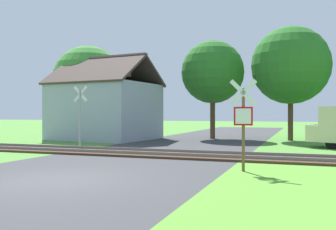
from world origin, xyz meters
name	(u,v)px	position (x,y,z in m)	size (l,w,h in m)	color
ground_plane	(56,180)	(0.00, 0.00, 0.00)	(160.00, 160.00, 0.00)	#4C8433
road_asphalt	(94,170)	(0.00, 2.00, 0.00)	(8.37, 80.00, 0.01)	#38383A
rail_track	(150,154)	(0.00, 6.85, 0.06)	(60.00, 2.60, 0.22)	#422D1E
stop_sign_near	(243,119)	(4.70, 3.38, 1.69)	(0.88, 0.17, 2.98)	brown
crossing_sign_far	(80,112)	(-4.72, 8.42, 1.94)	(0.88, 0.15, 3.36)	#9E9EA5
house	(105,109)	(-6.98, 15.18, 2.16)	(7.45, 6.87, 6.05)	#99A3B7
tree_right	(291,65)	(5.70, 18.36, 5.19)	(5.37, 5.37, 7.88)	#513823
tree_center	(213,72)	(0.22, 18.34, 4.92)	(4.64, 4.64, 7.25)	#513823
tree_left	(88,81)	(-9.65, 17.16, 4.47)	(5.57, 5.57, 7.26)	#513823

